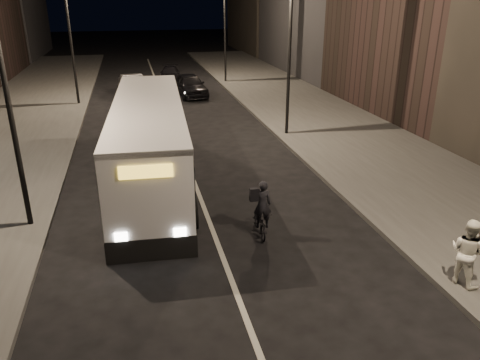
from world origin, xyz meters
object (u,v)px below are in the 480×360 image
cyclist_on_bicycle (261,216)px  car_mid (132,83)px  streetlight_right_far (222,15)px  streetlight_left_near (10,55)px  streetlight_right_mid (285,29)px  pedestrian_woman (467,252)px  city_bus (150,140)px  streetlight_left_far (73,21)px  car_near (190,85)px  car_far (170,74)px

cyclist_on_bicycle → car_mid: cyclist_on_bicycle is taller
streetlight_right_far → streetlight_left_near: size_ratio=1.00×
streetlight_right_far → streetlight_left_near: (-10.66, -24.00, 0.00)m
streetlight_right_mid → pedestrian_woman: bearing=-88.9°
city_bus → streetlight_right_mid: bearing=38.9°
streetlight_left_far → car_mid: size_ratio=1.88×
city_bus → pedestrian_woman: 11.55m
streetlight_left_far → cyclist_on_bicycle: 21.68m
streetlight_right_mid → car_mid: size_ratio=1.88×
streetlight_left_far → cyclist_on_bicycle: streetlight_left_far is taller
streetlight_right_far → pedestrian_woman: (0.27, -29.96, -4.32)m
streetlight_right_mid → streetlight_left_far: size_ratio=1.00×
car_mid → streetlight_right_far: bearing=-168.8°
car_near → car_mid: size_ratio=1.07×
car_mid → streetlight_left_far: bearing=40.3°
car_near → city_bus: bearing=-109.4°
streetlight_right_far → city_bus: (-6.93, -20.96, -3.61)m
car_near → car_far: size_ratio=1.17×
car_near → streetlight_left_far: bearing=-176.3°
streetlight_left_near → car_near: bearing=69.2°
cyclist_on_bicycle → pedestrian_woman: 5.75m
streetlight_right_mid → car_mid: bearing=118.6°
streetlight_left_far → city_bus: size_ratio=0.67×
car_far → streetlight_right_far: bearing=-20.1°
streetlight_left_near → city_bus: 6.02m
streetlight_left_far → car_near: size_ratio=1.75×
streetlight_left_near → cyclist_on_bicycle: streetlight_left_near is taller
cyclist_on_bicycle → car_near: bearing=92.2°
streetlight_left_near → cyclist_on_bicycle: 8.50m
streetlight_left_near → city_bus: bearing=39.2°
streetlight_left_far → pedestrian_woman: size_ratio=4.62×
streetlight_right_mid → streetlight_right_far: 16.00m
city_bus → car_near: 16.76m
car_far → pedestrian_woman: bearing=-75.4°
car_near → streetlight_left_near: bearing=-117.7°
streetlight_right_mid → streetlight_left_near: (-10.66, -8.00, 0.00)m
car_mid → streetlight_right_mid: bearing=111.5°
streetlight_right_mid → car_far: streetlight_right_mid is taller
streetlight_right_mid → streetlight_left_far: bearing=136.8°
cyclist_on_bicycle → car_mid: size_ratio=0.42×
car_near → streetlight_right_mid: bearing=-80.7°
streetlight_left_far → pedestrian_woman: bearing=-65.5°
cyclist_on_bicycle → car_far: 28.14m
streetlight_right_mid → city_bus: (-6.93, -4.96, -3.61)m
pedestrian_woman → car_far: pedestrian_woman is taller
city_bus → pedestrian_woman: city_bus is taller
pedestrian_woman → car_mid: size_ratio=0.41×
cyclist_on_bicycle → car_mid: (-3.47, 23.61, 0.10)m
streetlight_left_near → car_near: streetlight_left_near is taller
streetlight_left_near → streetlight_left_far: 18.00m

